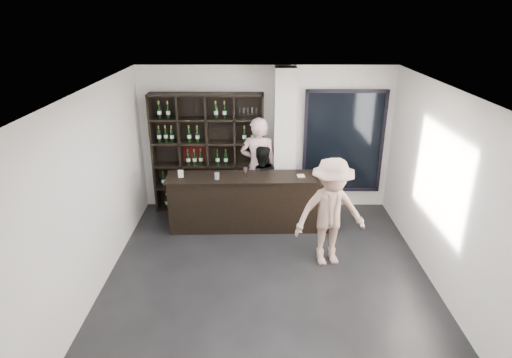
{
  "coord_description": "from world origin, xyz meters",
  "views": [
    {
      "loc": [
        -0.18,
        -5.49,
        3.92
      ],
      "look_at": [
        -0.19,
        1.1,
        1.25
      ],
      "focal_mm": 30.0,
      "sensor_mm": 36.0,
      "label": 1
    }
  ],
  "objects_px": {
    "tasting_counter": "(253,202)",
    "taster_pink": "(258,166)",
    "taster_black": "(261,182)",
    "customer": "(331,213)",
    "wine_shelf": "(208,154)"
  },
  "relations": [
    {
      "from": "taster_pink",
      "to": "customer",
      "type": "height_order",
      "value": "taster_pink"
    },
    {
      "from": "taster_black",
      "to": "customer",
      "type": "relative_size",
      "value": 0.81
    },
    {
      "from": "wine_shelf",
      "to": "customer",
      "type": "height_order",
      "value": "wine_shelf"
    },
    {
      "from": "taster_pink",
      "to": "customer",
      "type": "bearing_deg",
      "value": 129.14
    },
    {
      "from": "tasting_counter",
      "to": "customer",
      "type": "distance_m",
      "value": 1.76
    },
    {
      "from": "wine_shelf",
      "to": "taster_black",
      "type": "height_order",
      "value": "wine_shelf"
    },
    {
      "from": "tasting_counter",
      "to": "taster_pink",
      "type": "distance_m",
      "value": 0.81
    },
    {
      "from": "tasting_counter",
      "to": "customer",
      "type": "xyz_separation_m",
      "value": [
        1.23,
        -1.2,
        0.38
      ]
    },
    {
      "from": "tasting_counter",
      "to": "taster_pink",
      "type": "height_order",
      "value": "taster_pink"
    },
    {
      "from": "wine_shelf",
      "to": "taster_black",
      "type": "xyz_separation_m",
      "value": [
        1.05,
        -0.33,
        -0.47
      ]
    },
    {
      "from": "taster_black",
      "to": "taster_pink",
      "type": "bearing_deg",
      "value": -79.62
    },
    {
      "from": "wine_shelf",
      "to": "tasting_counter",
      "type": "xyz_separation_m",
      "value": [
        0.91,
        -0.82,
        -0.68
      ]
    },
    {
      "from": "tasting_counter",
      "to": "taster_black",
      "type": "distance_m",
      "value": 0.54
    },
    {
      "from": "taster_pink",
      "to": "customer",
      "type": "distance_m",
      "value": 2.17
    },
    {
      "from": "customer",
      "to": "tasting_counter",
      "type": "bearing_deg",
      "value": 123.79
    }
  ]
}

